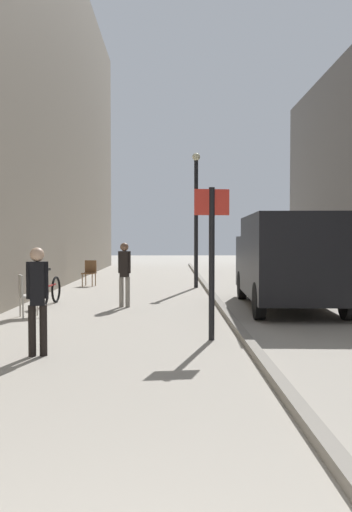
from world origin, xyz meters
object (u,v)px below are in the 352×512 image
at_px(pedestrian_mid_block, 124,270).
at_px(street_sign_post, 212,250).
at_px(pedestrian_main_foreground, 37,293).
at_px(cafe_chair_by_doorway, 90,271).
at_px(lamp_post, 196,211).
at_px(bicycle_leaning, 50,291).
at_px(delivery_van, 288,259).
at_px(cafe_chair_near_window, 26,293).

height_order(pedestrian_mid_block, street_sign_post, street_sign_post).
height_order(pedestrian_main_foreground, cafe_chair_by_doorway, pedestrian_main_foreground).
xyz_separation_m(pedestrian_mid_block, street_sign_post, (1.87, -4.18, 0.60)).
bearing_deg(lamp_post, bicycle_leaning, -130.57).
relative_size(pedestrian_main_foreground, pedestrian_mid_block, 0.98).
bearing_deg(pedestrian_mid_block, lamp_post, -103.28).
height_order(delivery_van, lamp_post, lamp_post).
bearing_deg(cafe_chair_near_window, pedestrian_mid_block, 103.54).
bearing_deg(lamp_post, cafe_chair_near_window, -121.28).
relative_size(delivery_van, cafe_chair_by_doorway, 5.68).
bearing_deg(pedestrian_main_foreground, cafe_chair_by_doorway, 82.81).
height_order(pedestrian_main_foreground, pedestrian_mid_block, pedestrian_mid_block).
distance_m(cafe_chair_near_window, cafe_chair_by_doorway, 7.43).
distance_m(street_sign_post, lamp_post, 9.34).
relative_size(cafe_chair_near_window, cafe_chair_by_doorway, 1.00).
height_order(lamp_post, bicycle_leaning, lamp_post).
relative_size(pedestrian_mid_block, delivery_van, 0.31).
xyz_separation_m(pedestrian_mid_block, cafe_chair_by_doorway, (-1.81, 5.79, -0.40)).
bearing_deg(street_sign_post, cafe_chair_near_window, -39.57).
xyz_separation_m(lamp_post, cafe_chair_by_doorway, (-3.89, 0.70, -2.18)).
relative_size(street_sign_post, lamp_post, 0.55).
relative_size(delivery_van, bicycle_leaning, 3.02).
bearing_deg(pedestrian_main_foreground, street_sign_post, 10.89).
distance_m(pedestrian_mid_block, street_sign_post, 4.62).
relative_size(pedestrian_main_foreground, cafe_chair_by_doorway, 1.70).
height_order(pedestrian_mid_block, lamp_post, lamp_post).
distance_m(street_sign_post, cafe_chair_near_window, 4.74).
bearing_deg(cafe_chair_near_window, cafe_chair_by_doorway, 152.79).
height_order(street_sign_post, cafe_chair_by_doorway, street_sign_post).
bearing_deg(cafe_chair_near_window, street_sign_post, 31.21).
xyz_separation_m(street_sign_post, cafe_chair_near_window, (-3.88, 2.54, -1.00)).
bearing_deg(delivery_van, bicycle_leaning, 176.66).
distance_m(pedestrian_main_foreground, cafe_chair_by_doorway, 11.17).
height_order(pedestrian_main_foreground, delivery_van, delivery_van).
height_order(bicycle_leaning, cafe_chair_by_doorway, bicycle_leaning).
bearing_deg(pedestrian_main_foreground, pedestrian_mid_block, 69.12).
distance_m(pedestrian_main_foreground, cafe_chair_near_window, 3.90).
distance_m(pedestrian_mid_block, delivery_van, 4.10).
bearing_deg(delivery_van, cafe_chair_by_doorway, 136.71).
relative_size(bicycle_leaning, cafe_chair_by_doorway, 1.88).
bearing_deg(pedestrian_mid_block, bicycle_leaning, -1.37).
relative_size(street_sign_post, bicycle_leaning, 1.47).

